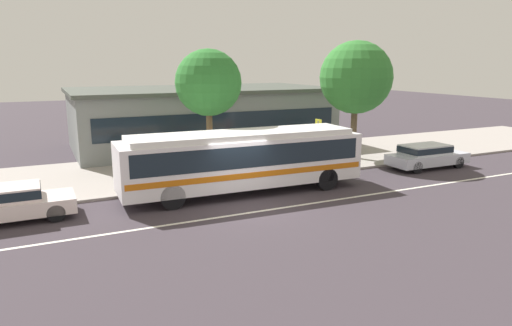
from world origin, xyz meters
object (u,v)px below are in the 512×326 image
at_px(sedan_far_ahead, 426,155).
at_px(street_tree_near_stop, 208,83).
at_px(transit_bus, 243,157).
at_px(bus_stop_sign, 318,138).
at_px(sedan_behind_bus, 9,202).
at_px(street_tree_mid_block, 356,78).
at_px(pedestrian_waiting_near_sign, 307,152).

bearing_deg(sedan_far_ahead, street_tree_near_stop, 160.83).
xyz_separation_m(transit_bus, street_tree_near_stop, (-0.09, 3.99, 3.04)).
bearing_deg(bus_stop_sign, sedan_far_ahead, -17.08).
bearing_deg(transit_bus, bus_stop_sign, 20.81).
bearing_deg(sedan_behind_bus, street_tree_mid_block, 11.09).
height_order(street_tree_near_stop, street_tree_mid_block, street_tree_mid_block).
bearing_deg(street_tree_near_stop, bus_stop_sign, -21.45).
distance_m(sedan_behind_bus, sedan_far_ahead, 20.08).
bearing_deg(street_tree_near_stop, sedan_behind_bus, -157.03).
bearing_deg(transit_bus, street_tree_mid_block, 22.80).
bearing_deg(street_tree_mid_block, transit_bus, -157.20).
relative_size(sedan_behind_bus, pedestrian_waiting_near_sign, 2.60).
height_order(pedestrian_waiting_near_sign, bus_stop_sign, bus_stop_sign).
height_order(bus_stop_sign, street_tree_near_stop, street_tree_near_stop).
distance_m(transit_bus, sedan_far_ahead, 10.98).
relative_size(transit_bus, bus_stop_sign, 4.04).
bearing_deg(bus_stop_sign, street_tree_mid_block, 25.57).
height_order(transit_bus, sedan_behind_bus, transit_bus).
bearing_deg(sedan_behind_bus, pedestrian_waiting_near_sign, 7.87).
xyz_separation_m(sedan_far_ahead, pedestrian_waiting_near_sign, (-6.41, 1.89, 0.35)).
relative_size(sedan_far_ahead, street_tree_mid_block, 0.67).
relative_size(sedan_behind_bus, sedan_far_ahead, 0.94).
bearing_deg(sedan_far_ahead, sedan_behind_bus, 179.99).
bearing_deg(transit_bus, sedan_far_ahead, 0.80).
bearing_deg(sedan_far_ahead, transit_bus, -179.20).
bearing_deg(bus_stop_sign, transit_bus, -159.19).
relative_size(pedestrian_waiting_near_sign, street_tree_mid_block, 0.24).
bearing_deg(sedan_behind_bus, bus_stop_sign, 7.15).
distance_m(sedan_behind_bus, street_tree_mid_block, 18.60).
height_order(transit_bus, sedan_far_ahead, transit_bus).
distance_m(transit_bus, sedan_behind_bus, 9.18).
distance_m(sedan_behind_bus, bus_stop_sign, 14.41).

